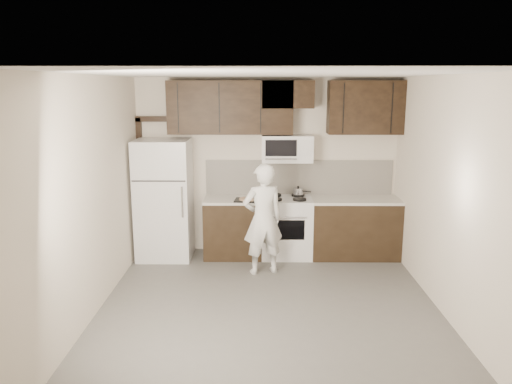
{
  "coord_description": "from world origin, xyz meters",
  "views": [
    {
      "loc": [
        -0.11,
        -5.41,
        2.59
      ],
      "look_at": [
        -0.16,
        0.9,
        1.23
      ],
      "focal_mm": 35.0,
      "sensor_mm": 36.0,
      "label": 1
    }
  ],
  "objects_px": {
    "stove": "(287,227)",
    "microwave": "(287,148)",
    "person": "(263,219)",
    "refrigerator": "(164,199)"
  },
  "relations": [
    {
      "from": "person",
      "to": "refrigerator",
      "type": "bearing_deg",
      "value": -41.34
    },
    {
      "from": "microwave",
      "to": "refrigerator",
      "type": "xyz_separation_m",
      "value": [
        -1.85,
        -0.17,
        -0.75
      ]
    },
    {
      "from": "microwave",
      "to": "person",
      "type": "distance_m",
      "value": 1.26
    },
    {
      "from": "microwave",
      "to": "person",
      "type": "relative_size",
      "value": 0.49
    },
    {
      "from": "microwave",
      "to": "person",
      "type": "xyz_separation_m",
      "value": [
        -0.37,
        -0.83,
        -0.87
      ]
    },
    {
      "from": "stove",
      "to": "microwave",
      "type": "bearing_deg",
      "value": 90.1
    },
    {
      "from": "person",
      "to": "stove",
      "type": "bearing_deg",
      "value": -134.24
    },
    {
      "from": "stove",
      "to": "microwave",
      "type": "relative_size",
      "value": 1.24
    },
    {
      "from": "stove",
      "to": "microwave",
      "type": "xyz_separation_m",
      "value": [
        -0.0,
        0.12,
        1.19
      ]
    },
    {
      "from": "stove",
      "to": "microwave",
      "type": "height_order",
      "value": "microwave"
    }
  ]
}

